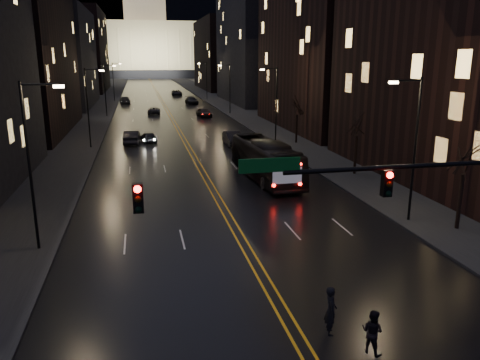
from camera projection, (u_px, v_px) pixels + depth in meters
ground at (292, 329)px, 17.97m from camera, size 900.00×900.00×0.00m
road at (157, 92)px, 140.94m from camera, size 20.00×320.00×0.02m
sidewalk_left at (109, 93)px, 138.10m from camera, size 8.00×320.00×0.16m
sidewalk_right at (203, 91)px, 143.75m from camera, size 8.00×320.00×0.16m
center_line at (157, 92)px, 140.94m from camera, size 0.62×320.00×0.01m
building_left_mid at (13, 27)px, 61.26m from camera, size 12.00×30.00×28.00m
building_left_far at (61, 58)px, 98.22m from camera, size 12.00×34.00×20.00m
building_left_dist at (84, 51)px, 143.12m from camera, size 12.00×40.00×24.00m
building_right_near at (465, 33)px, 38.09m from camera, size 12.00×26.00×24.00m
building_right_mid at (255, 44)px, 105.94m from camera, size 12.00×34.00×26.00m
building_right_dist at (219, 55)px, 151.85m from camera, size 12.00×40.00×22.00m
capitol at (146, 44)px, 250.11m from camera, size 90.00×50.00×58.50m
traffic_signal at (443, 192)px, 17.86m from camera, size 17.29×0.45×7.00m
streetlamp_right_near at (413, 143)px, 28.32m from camera, size 2.13×0.25×9.00m
streetlamp_left_near at (32, 158)px, 23.96m from camera, size 2.13×0.25×9.00m
streetlamp_right_mid at (275, 100)px, 56.70m from camera, size 2.13×0.25×9.00m
streetlamp_left_mid at (89, 104)px, 52.34m from camera, size 2.13×0.25×9.00m
streetlamp_right_far at (229, 86)px, 85.08m from camera, size 2.13×0.25×9.00m
streetlamp_left_far at (106, 88)px, 80.72m from camera, size 2.13×0.25×9.00m
streetlamp_right_dist at (206, 79)px, 113.46m from camera, size 2.13×0.25×9.00m
streetlamp_left_dist at (114, 80)px, 109.09m from camera, size 2.13×0.25×9.00m
tree_right_near at (465, 157)px, 27.02m from camera, size 2.40×2.40×6.65m
tree_right_mid at (357, 124)px, 40.26m from camera, size 2.40×2.40×6.65m
tree_right_far at (297, 106)px, 55.39m from camera, size 2.40×2.40×6.65m
bus at (266, 160)px, 39.67m from camera, size 3.59×12.05×3.31m
oncoming_car_a at (149, 137)px, 57.06m from camera, size 2.12×4.17×1.36m
oncoming_car_b at (132, 137)px, 56.34m from camera, size 2.06×5.05×1.63m
oncoming_car_c at (154, 110)px, 86.29m from camera, size 2.48×4.75×1.28m
oncoming_car_d at (125, 100)px, 105.95m from camera, size 2.66×5.60×1.58m
receding_car_a at (233, 138)px, 55.18m from camera, size 1.85×5.11×1.67m
receding_car_b at (204, 113)px, 81.52m from camera, size 2.53×4.95×1.61m
receding_car_c at (192, 101)px, 104.12m from camera, size 2.73×5.71×1.61m
receding_car_d at (177, 93)px, 127.73m from camera, size 2.59×5.58×1.55m
pedestrian_a at (331, 311)px, 17.42m from camera, size 0.59×0.78×1.92m
pedestrian_b at (372, 332)px, 16.33m from camera, size 0.83×0.90×1.65m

